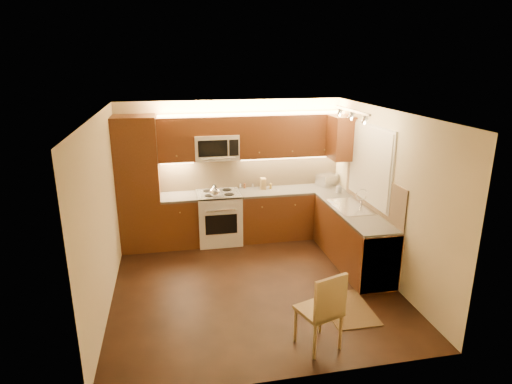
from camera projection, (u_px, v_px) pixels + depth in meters
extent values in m
cube|color=black|center=(253.00, 284.00, 6.35)|extent=(4.00, 4.00, 0.01)
cube|color=beige|center=(253.00, 113.00, 5.62)|extent=(4.00, 4.00, 0.01)
cube|color=beige|center=(232.00, 170.00, 7.86)|extent=(4.00, 0.01, 2.50)
cube|color=beige|center=(293.00, 270.00, 4.11)|extent=(4.00, 0.01, 2.50)
cube|color=beige|center=(103.00, 214.00, 5.61)|extent=(0.01, 4.00, 2.50)
cube|color=beige|center=(386.00, 195.00, 6.36)|extent=(0.01, 4.00, 2.50)
cube|color=#45250E|center=(139.00, 184.00, 7.29)|extent=(0.70, 0.60, 2.30)
cube|color=#45250E|center=(180.00, 221.00, 7.63)|extent=(0.62, 0.60, 0.86)
cube|color=#34322F|center=(179.00, 197.00, 7.50)|extent=(0.62, 0.60, 0.04)
cube|color=#45250E|center=(291.00, 213.00, 8.01)|extent=(1.92, 0.60, 0.86)
cube|color=#34322F|center=(291.00, 190.00, 7.88)|extent=(1.92, 0.60, 0.04)
cube|color=#45250E|center=(352.00, 238.00, 6.92)|extent=(0.60, 2.00, 0.86)
cube|color=#34322F|center=(354.00, 211.00, 6.79)|extent=(0.60, 2.00, 0.04)
cube|color=silver|center=(372.00, 256.00, 6.27)|extent=(0.58, 0.60, 0.84)
cube|color=tan|center=(251.00, 171.00, 7.93)|extent=(3.30, 0.02, 0.60)
cube|color=tan|center=(373.00, 191.00, 6.75)|extent=(0.02, 2.00, 0.60)
cube|color=#45250E|center=(176.00, 139.00, 7.32)|extent=(0.62, 0.35, 0.75)
cube|color=#45250E|center=(291.00, 135.00, 7.71)|extent=(1.92, 0.35, 0.75)
cube|color=#45250E|center=(216.00, 125.00, 7.39)|extent=(0.76, 0.35, 0.31)
cube|color=#45250E|center=(341.00, 138.00, 7.46)|extent=(0.35, 0.50, 0.75)
cube|color=silver|center=(370.00, 164.00, 6.77)|extent=(0.03, 1.44, 1.24)
cube|color=silver|center=(369.00, 164.00, 6.77)|extent=(0.02, 1.36, 1.16)
cube|color=silver|center=(352.00, 110.00, 6.29)|extent=(0.04, 1.20, 0.03)
cube|color=silver|center=(327.00, 180.00, 8.09)|extent=(0.44, 0.39, 0.21)
cube|color=#9C7B46|center=(263.00, 183.00, 7.87)|extent=(0.09, 0.15, 0.20)
cylinder|color=silver|center=(253.00, 185.00, 7.96)|extent=(0.05, 0.05, 0.08)
cylinder|color=brown|center=(245.00, 186.00, 7.93)|extent=(0.05, 0.05, 0.09)
cylinder|color=silver|center=(241.00, 186.00, 7.90)|extent=(0.05, 0.05, 0.10)
cylinder|color=olive|center=(271.00, 186.00, 7.89)|extent=(0.06, 0.06, 0.10)
imported|color=#B5B5B9|center=(339.00, 188.00, 7.66)|extent=(0.09, 0.09, 0.18)
cube|color=black|center=(348.00, 309.00, 5.72)|extent=(0.60, 0.90, 0.01)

